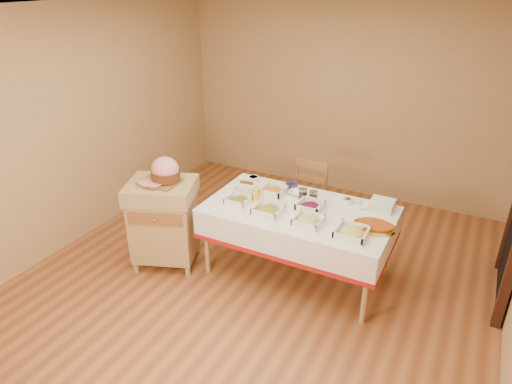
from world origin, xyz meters
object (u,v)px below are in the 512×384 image
dining_chair (305,202)px  ham_on_board (164,172)px  plate_stack (382,205)px  preserve_jar_left (303,195)px  bread_basket (247,187)px  brass_platter (374,226)px  butcher_cart (164,219)px  dining_table (298,223)px  preserve_jar_right (313,197)px  mustard_bottle (256,195)px

dining_chair → ham_on_board: size_ratio=2.33×
plate_stack → preserve_jar_left: bearing=-167.9°
bread_basket → brass_platter: (1.39, -0.15, -0.02)m
brass_platter → plate_stack: bearing=94.9°
butcher_cart → dining_table: bearing=19.2°
ham_on_board → bread_basket: (0.63, 0.54, -0.25)m
preserve_jar_left → butcher_cart: bearing=-152.3°
butcher_cart → brass_platter: butcher_cart is taller
ham_on_board → preserve_jar_left: size_ratio=3.59×
dining_table → preserve_jar_right: (0.07, 0.21, 0.21)m
mustard_bottle → plate_stack: bearing=21.1°
preserve_jar_right → dining_chair: bearing=120.4°
dining_table → mustard_bottle: bearing=-170.6°
butcher_cart → plate_stack: butcher_cart is taller
dining_table → ham_on_board: ham_on_board is taller
dining_table → preserve_jar_right: preserve_jar_right is taller
dining_chair → mustard_bottle: size_ratio=5.01×
dining_table → butcher_cart: size_ratio=1.93×
preserve_jar_left → preserve_jar_right: size_ratio=1.03×
ham_on_board → bread_basket: bearing=40.3°
dining_table → butcher_cart: bearing=-160.8°
mustard_bottle → brass_platter: size_ratio=0.50×
dining_table → preserve_jar_right: 0.31m
brass_platter → dining_table: bearing=176.8°
mustard_bottle → preserve_jar_right: bearing=29.9°
dining_table → plate_stack: plate_stack is taller
bread_basket → plate_stack: 1.38m
dining_chair → mustard_bottle: mustard_bottle is taller
dining_chair → bread_basket: (-0.45, -0.54, 0.32)m
plate_stack → brass_platter: 0.42m
mustard_bottle → plate_stack: (1.15, 0.44, -0.04)m
ham_on_board → preserve_jar_left: (1.23, 0.63, -0.25)m
dining_table → bread_basket: 0.68m
dining_chair → mustard_bottle: (-0.24, -0.72, 0.36)m
plate_stack → dining_table: bearing=-152.5°
preserve_jar_left → dining_chair: bearing=108.1°
dining_chair → dining_table: bearing=-73.7°
ham_on_board → preserve_jar_right: 1.51m
dining_table → plate_stack: size_ratio=7.98×
dining_table → preserve_jar_right: size_ratio=16.63×
preserve_jar_right → plate_stack: size_ratio=0.48×
butcher_cart → bread_basket: 0.92m
mustard_bottle → bread_basket: 0.28m
ham_on_board → bread_basket: size_ratio=1.74×
ham_on_board → preserve_jar_left: 1.41m
dining_chair → preserve_jar_left: size_ratio=8.38×
preserve_jar_left → bread_basket: size_ratio=0.48×
preserve_jar_right → bread_basket: (-0.71, -0.10, -0.01)m
preserve_jar_left → brass_platter: size_ratio=0.30×
preserve_jar_right → mustard_bottle: mustard_bottle is taller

